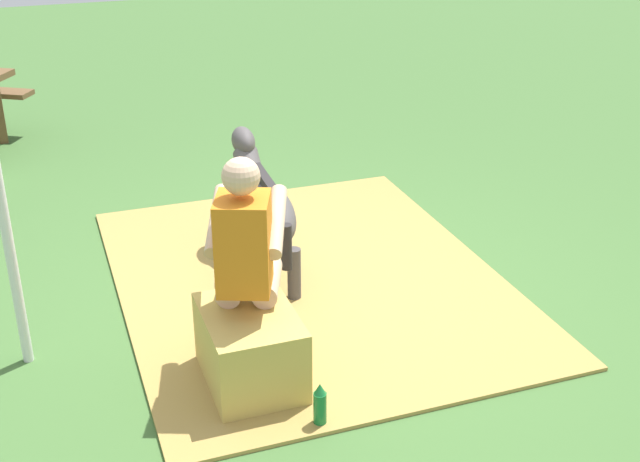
# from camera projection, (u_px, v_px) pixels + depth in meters

# --- Properties ---
(ground_plane) EXTENTS (24.00, 24.00, 0.00)m
(ground_plane) POSITION_uv_depth(u_px,v_px,m) (306.00, 300.00, 5.58)
(ground_plane) COLOR #426B33
(hay_patch) EXTENTS (3.21, 2.54, 0.02)m
(hay_patch) POSITION_uv_depth(u_px,v_px,m) (309.00, 280.00, 5.81)
(hay_patch) COLOR #AD8C47
(hay_patch) RESTS_ON ground
(hay_bale) EXTENTS (0.67, 0.49, 0.45)m
(hay_bale) POSITION_uv_depth(u_px,v_px,m) (250.00, 349.00, 4.63)
(hay_bale) COLOR tan
(hay_bale) RESTS_ON ground
(person_seated) EXTENTS (0.72, 0.56, 1.33)m
(person_seated) POSITION_uv_depth(u_px,v_px,m) (247.00, 255.00, 4.56)
(person_seated) COLOR #D8AD8C
(person_seated) RESTS_ON ground
(pony_standing) EXTENTS (1.35, 0.35, 0.91)m
(pony_standing) POSITION_uv_depth(u_px,v_px,m) (264.00, 206.00, 5.64)
(pony_standing) COLOR #4C4747
(pony_standing) RESTS_ON ground
(soda_bottle) EXTENTS (0.07, 0.07, 0.26)m
(soda_bottle) POSITION_uv_depth(u_px,v_px,m) (320.00, 406.00, 4.33)
(soda_bottle) COLOR #197233
(soda_bottle) RESTS_ON ground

